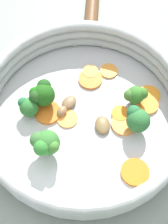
# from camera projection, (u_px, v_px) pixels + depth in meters

# --- Properties ---
(ground_plane) EXTENTS (4.00, 4.00, 0.00)m
(ground_plane) POSITION_uv_depth(u_px,v_px,m) (84.00, 120.00, 0.55)
(ground_plane) COLOR gray
(skillet) EXTENTS (0.33, 0.33, 0.02)m
(skillet) POSITION_uv_depth(u_px,v_px,m) (84.00, 118.00, 0.55)
(skillet) COLOR #B2B5B7
(skillet) RESTS_ON ground_plane
(skillet_rim_wall) EXTENTS (0.35, 0.35, 0.06)m
(skillet_rim_wall) POSITION_uv_depth(u_px,v_px,m) (84.00, 108.00, 0.51)
(skillet_rim_wall) COLOR #B2B8B8
(skillet_rim_wall) RESTS_ON skillet
(skillet_handle) EXTENTS (0.20, 0.08, 0.03)m
(skillet_handle) POSITION_uv_depth(u_px,v_px,m) (92.00, 4.00, 0.66)
(skillet_handle) COLOR brown
(skillet_handle) RESTS_ON skillet
(skillet_rivet_left) EXTENTS (0.01, 0.01, 0.01)m
(skillet_rivet_left) POSITION_uv_depth(u_px,v_px,m) (104.00, 46.00, 0.61)
(skillet_rivet_left) COLOR #B7B0B7
(skillet_rivet_left) RESTS_ON skillet
(skillet_rivet_right) EXTENTS (0.01, 0.01, 0.01)m
(skillet_rivet_right) POSITION_uv_depth(u_px,v_px,m) (75.00, 44.00, 0.61)
(skillet_rivet_right) COLOR #B4B7BB
(skillet_rivet_right) RESTS_ON skillet
(carrot_slice_0) EXTENTS (0.04, 0.04, 0.01)m
(carrot_slice_0) POSITION_uv_depth(u_px,v_px,m) (90.00, 72.00, 0.58)
(carrot_slice_0) COLOR orange
(carrot_slice_0) RESTS_ON skillet
(carrot_slice_1) EXTENTS (0.05, 0.05, 0.01)m
(carrot_slice_1) POSITION_uv_depth(u_px,v_px,m) (147.00, 104.00, 0.55)
(carrot_slice_1) COLOR orange
(carrot_slice_1) RESTS_ON skillet
(carrot_slice_2) EXTENTS (0.05, 0.05, 0.01)m
(carrot_slice_2) POSITION_uv_depth(u_px,v_px,m) (124.00, 124.00, 0.53)
(carrot_slice_2) COLOR #F99040
(carrot_slice_2) RESTS_ON skillet
(carrot_slice_3) EXTENTS (0.06, 0.06, 0.00)m
(carrot_slice_3) POSITION_uv_depth(u_px,v_px,m) (149.00, 95.00, 0.56)
(carrot_slice_3) COLOR orange
(carrot_slice_3) RESTS_ON skillet
(carrot_slice_4) EXTENTS (0.04, 0.04, 0.01)m
(carrot_slice_4) POSITION_uv_depth(u_px,v_px,m) (120.00, 114.00, 0.54)
(carrot_slice_4) COLOR orange
(carrot_slice_4) RESTS_ON skillet
(carrot_slice_5) EXTENTS (0.06, 0.06, 0.00)m
(carrot_slice_5) POSITION_uv_depth(u_px,v_px,m) (90.00, 79.00, 0.57)
(carrot_slice_5) COLOR orange
(carrot_slice_5) RESTS_ON skillet
(carrot_slice_6) EXTENTS (0.04, 0.04, 0.00)m
(carrot_slice_6) POSITION_uv_depth(u_px,v_px,m) (67.00, 117.00, 0.54)
(carrot_slice_6) COLOR #F7953D
(carrot_slice_6) RESTS_ON skillet
(carrot_slice_7) EXTENTS (0.06, 0.06, 0.01)m
(carrot_slice_7) POSITION_uv_depth(u_px,v_px,m) (135.00, 172.00, 0.49)
(carrot_slice_7) COLOR orange
(carrot_slice_7) RESTS_ON skillet
(carrot_slice_8) EXTENTS (0.06, 0.06, 0.01)m
(carrot_slice_8) POSITION_uv_depth(u_px,v_px,m) (48.00, 113.00, 0.54)
(carrot_slice_8) COLOR orange
(carrot_slice_8) RESTS_ON skillet
(carrot_slice_9) EXTENTS (0.04, 0.04, 0.00)m
(carrot_slice_9) POSITION_uv_depth(u_px,v_px,m) (109.00, 71.00, 0.58)
(carrot_slice_9) COLOR orange
(carrot_slice_9) RESTS_ON skillet
(broccoli_floret_0) EXTENTS (0.04, 0.04, 0.05)m
(broccoli_floret_0) POSITION_uv_depth(u_px,v_px,m) (137.00, 119.00, 0.50)
(broccoli_floret_0) COLOR #759B53
(broccoli_floret_0) RESTS_ON skillet
(broccoli_floret_1) EXTENTS (0.03, 0.03, 0.04)m
(broccoli_floret_1) POSITION_uv_depth(u_px,v_px,m) (28.00, 107.00, 0.52)
(broccoli_floret_1) COLOR #6E9C58
(broccoli_floret_1) RESTS_ON skillet
(broccoli_floret_2) EXTENTS (0.03, 0.04, 0.04)m
(broccoli_floret_2) POSITION_uv_depth(u_px,v_px,m) (135.00, 95.00, 0.53)
(broccoli_floret_2) COLOR #608B50
(broccoli_floret_2) RESTS_ON skillet
(broccoli_floret_3) EXTENTS (0.04, 0.05, 0.05)m
(broccoli_floret_3) POSITION_uv_depth(u_px,v_px,m) (45.00, 143.00, 0.48)
(broccoli_floret_3) COLOR #8AA466
(broccoli_floret_3) RESTS_ON skillet
(broccoli_floret_4) EXTENTS (0.04, 0.04, 0.05)m
(broccoli_floret_4) POSITION_uv_depth(u_px,v_px,m) (42.00, 94.00, 0.53)
(broccoli_floret_4) COLOR #7D9B5B
(broccoli_floret_4) RESTS_ON skillet
(mushroom_piece_0) EXTENTS (0.03, 0.03, 0.01)m
(mushroom_piece_0) POSITION_uv_depth(u_px,v_px,m) (62.00, 111.00, 0.54)
(mushroom_piece_0) COLOR olive
(mushroom_piece_0) RESTS_ON skillet
(mushroom_piece_1) EXTENTS (0.04, 0.04, 0.01)m
(mushroom_piece_1) POSITION_uv_depth(u_px,v_px,m) (69.00, 103.00, 0.55)
(mushroom_piece_1) COLOR brown
(mushroom_piece_1) RESTS_ON skillet
(mushroom_piece_2) EXTENTS (0.04, 0.03, 0.01)m
(mushroom_piece_2) POSITION_uv_depth(u_px,v_px,m) (102.00, 125.00, 0.53)
(mushroom_piece_2) COLOR brown
(mushroom_piece_2) RESTS_ON skillet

